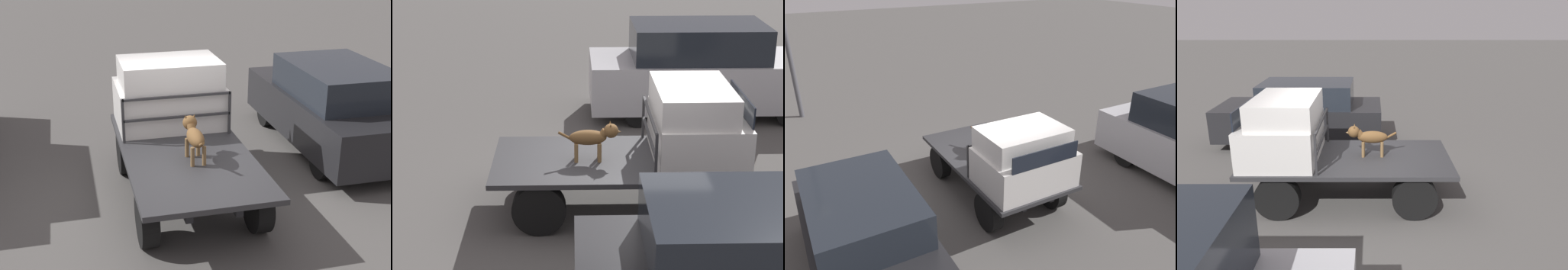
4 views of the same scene
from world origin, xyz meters
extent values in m
plane|color=#514F4C|center=(0.00, 0.00, 0.00)|extent=(80.00, 80.00, 0.00)
cylinder|color=black|center=(1.20, 0.80, 0.40)|extent=(0.79, 0.24, 0.79)
cylinder|color=black|center=(1.20, -0.80, 0.40)|extent=(0.79, 0.24, 0.79)
cylinder|color=black|center=(-1.20, 0.80, 0.40)|extent=(0.79, 0.24, 0.79)
cylinder|color=black|center=(-1.20, -0.80, 0.40)|extent=(0.79, 0.24, 0.79)
cube|color=black|center=(0.00, 0.34, 0.68)|extent=(3.55, 0.10, 0.18)
cube|color=black|center=(0.00, -0.34, 0.68)|extent=(3.55, 0.10, 0.18)
cube|color=#2D2D30|center=(0.00, 0.00, 0.81)|extent=(3.86, 1.92, 0.08)
cube|color=silver|center=(1.22, 0.00, 1.21)|extent=(1.33, 1.80, 0.73)
cube|color=silver|center=(1.12, 0.00, 1.80)|extent=(1.13, 1.65, 0.44)
cube|color=black|center=(1.87, 0.00, 1.73)|extent=(0.02, 1.47, 0.33)
cube|color=#2D2D30|center=(0.48, 0.88, 1.22)|extent=(0.04, 0.04, 0.73)
cube|color=#2D2D30|center=(0.48, -0.88, 1.22)|extent=(0.04, 0.04, 0.73)
cube|color=#2D2D30|center=(0.48, 0.00, 1.57)|extent=(0.04, 1.76, 0.04)
cube|color=#2D2D30|center=(0.48, 0.00, 1.22)|extent=(0.04, 1.76, 0.04)
cylinder|color=brown|center=(-0.29, 0.02, 1.00)|extent=(0.06, 0.06, 0.30)
cylinder|color=brown|center=(-0.29, -0.15, 1.00)|extent=(0.06, 0.06, 0.30)
cylinder|color=brown|center=(-0.64, 0.02, 1.00)|extent=(0.06, 0.06, 0.30)
cylinder|color=brown|center=(-0.64, -0.15, 1.00)|extent=(0.06, 0.06, 0.30)
ellipsoid|color=brown|center=(-0.46, -0.06, 1.22)|extent=(0.58, 0.23, 0.23)
sphere|color=brown|center=(-0.31, -0.06, 1.18)|extent=(0.10, 0.10, 0.10)
cylinder|color=brown|center=(-0.22, -0.06, 1.29)|extent=(0.17, 0.13, 0.16)
sphere|color=brown|center=(-0.11, -0.06, 1.33)|extent=(0.22, 0.22, 0.22)
cone|color=brown|center=(-0.02, -0.06, 1.31)|extent=(0.12, 0.12, 0.12)
cone|color=brown|center=(-0.12, 0.00, 1.42)|extent=(0.06, 0.08, 0.10)
cone|color=brown|center=(-0.12, -0.13, 1.42)|extent=(0.06, 0.08, 0.10)
cylinder|color=brown|center=(-0.80, -0.06, 1.25)|extent=(0.25, 0.04, 0.17)
cylinder|color=black|center=(2.83, -2.46, 0.30)|extent=(0.60, 0.20, 0.60)
cylinder|color=black|center=(2.83, -3.99, 0.30)|extent=(0.60, 0.20, 0.60)
cylinder|color=black|center=(0.14, -2.46, 0.30)|extent=(0.60, 0.20, 0.60)
cylinder|color=black|center=(0.14, -3.99, 0.30)|extent=(0.60, 0.20, 0.60)
cube|color=black|center=(1.49, -3.23, 0.67)|extent=(4.34, 1.81, 0.84)
cube|color=#1E232B|center=(1.27, -3.23, 1.39)|extent=(2.39, 1.63, 0.60)
camera|label=1|loc=(-7.63, 1.71, 4.20)|focal=50.00mm
camera|label=2|loc=(-0.69, -9.33, 4.83)|focal=60.00mm
camera|label=3|loc=(6.62, -4.03, 4.96)|focal=35.00mm
camera|label=4|loc=(-0.46, 6.77, 3.53)|focal=35.00mm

